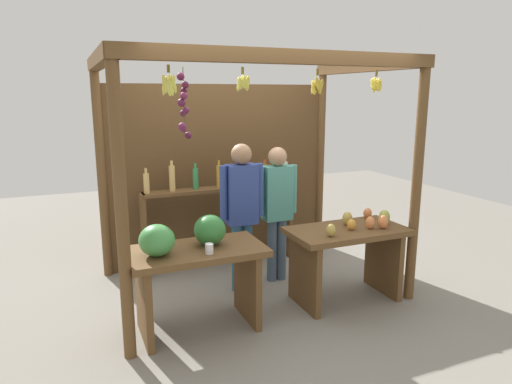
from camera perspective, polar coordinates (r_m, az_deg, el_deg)
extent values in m
plane|color=gray|center=(5.24, -0.81, -11.53)|extent=(12.00, 12.00, 0.00)
cylinder|color=brown|center=(3.64, -16.41, -2.24)|extent=(0.10, 0.10, 2.47)
cylinder|color=brown|center=(4.85, 19.39, 1.08)|extent=(0.10, 0.10, 2.47)
cylinder|color=brown|center=(5.48, -18.70, 2.33)|extent=(0.10, 0.10, 2.47)
cylinder|color=brown|center=(6.34, 8.03, 4.12)|extent=(0.10, 0.10, 2.47)
cube|color=brown|center=(3.96, 4.39, 16.45)|extent=(2.96, 0.12, 0.12)
cube|color=brown|center=(4.48, -18.79, 15.36)|extent=(0.12, 1.98, 0.12)
cube|color=brown|center=(5.51, 13.55, 14.95)|extent=(0.12, 1.98, 0.12)
cube|color=#52381E|center=(5.79, -4.39, 2.21)|extent=(2.86, 0.04, 2.22)
cylinder|color=brown|center=(3.72, -10.86, 14.86)|extent=(0.02, 0.02, 0.06)
ellipsoid|color=#D1CC4C|center=(3.73, -10.31, 13.11)|extent=(0.04, 0.09, 0.15)
ellipsoid|color=#D1CC4C|center=(3.74, -10.48, 13.01)|extent=(0.07, 0.08, 0.15)
ellipsoid|color=#D1CC4C|center=(3.74, -10.84, 13.17)|extent=(0.06, 0.04, 0.15)
ellipsoid|color=#D1CC4C|center=(3.75, -11.30, 12.79)|extent=(0.06, 0.06, 0.15)
ellipsoid|color=#D1CC4C|center=(3.72, -11.17, 12.96)|extent=(0.06, 0.08, 0.15)
ellipsoid|color=#D1CC4C|center=(3.70, -11.30, 13.13)|extent=(0.05, 0.06, 0.15)
ellipsoid|color=#D1CC4C|center=(3.69, -10.86, 12.71)|extent=(0.06, 0.05, 0.15)
ellipsoid|color=#D1CC4C|center=(3.68, -10.57, 12.76)|extent=(0.06, 0.04, 0.15)
ellipsoid|color=#D1CC4C|center=(3.70, -10.22, 13.00)|extent=(0.08, 0.08, 0.15)
cylinder|color=brown|center=(3.98, -1.69, 14.87)|extent=(0.02, 0.02, 0.06)
ellipsoid|color=#D1CC4C|center=(3.99, -1.05, 13.51)|extent=(0.04, 0.08, 0.11)
ellipsoid|color=#D1CC4C|center=(4.01, -1.44, 13.63)|extent=(0.07, 0.07, 0.12)
ellipsoid|color=#D1CC4C|center=(4.02, -1.84, 13.65)|extent=(0.07, 0.04, 0.11)
ellipsoid|color=#D1CC4C|center=(4.01, -2.13, 13.14)|extent=(0.06, 0.05, 0.12)
ellipsoid|color=#D1CC4C|center=(3.98, -2.11, 13.33)|extent=(0.05, 0.06, 0.11)
ellipsoid|color=#D1CC4C|center=(3.95, -2.04, 13.36)|extent=(0.05, 0.06, 0.12)
ellipsoid|color=#D1CC4C|center=(3.94, -1.79, 13.44)|extent=(0.07, 0.06, 0.12)
ellipsoid|color=#D1CC4C|center=(3.94, -1.37, 13.47)|extent=(0.05, 0.04, 0.11)
ellipsoid|color=#D1CC4C|center=(3.97, -1.15, 13.21)|extent=(0.05, 0.05, 0.11)
cylinder|color=brown|center=(4.28, 7.67, 14.59)|extent=(0.02, 0.02, 0.06)
ellipsoid|color=gold|center=(4.29, 8.05, 12.85)|extent=(0.04, 0.09, 0.14)
ellipsoid|color=gold|center=(4.31, 7.58, 12.75)|extent=(0.08, 0.06, 0.15)
ellipsoid|color=gold|center=(4.29, 7.15, 12.80)|extent=(0.08, 0.07, 0.15)
ellipsoid|color=gold|center=(4.26, 7.16, 12.79)|extent=(0.04, 0.08, 0.14)
ellipsoid|color=gold|center=(4.25, 7.67, 13.22)|extent=(0.07, 0.05, 0.15)
ellipsoid|color=gold|center=(4.26, 7.93, 12.84)|extent=(0.06, 0.05, 0.15)
cylinder|color=brown|center=(4.63, 14.77, 14.11)|extent=(0.02, 0.02, 0.06)
ellipsoid|color=yellow|center=(4.65, 15.04, 12.86)|extent=(0.04, 0.05, 0.12)
ellipsoid|color=yellow|center=(4.67, 14.76, 12.88)|extent=(0.05, 0.05, 0.12)
ellipsoid|color=yellow|center=(4.65, 14.58, 12.56)|extent=(0.06, 0.04, 0.12)
ellipsoid|color=yellow|center=(4.64, 14.38, 13.05)|extent=(0.08, 0.06, 0.12)
ellipsoid|color=yellow|center=(4.62, 14.35, 12.80)|extent=(0.04, 0.07, 0.12)
ellipsoid|color=yellow|center=(4.59, 14.39, 12.86)|extent=(0.05, 0.08, 0.12)
ellipsoid|color=yellow|center=(4.60, 14.75, 12.70)|extent=(0.07, 0.05, 0.12)
ellipsoid|color=yellow|center=(4.60, 15.06, 12.67)|extent=(0.06, 0.04, 0.12)
ellipsoid|color=yellow|center=(4.63, 15.15, 12.66)|extent=(0.06, 0.07, 0.12)
cylinder|color=#4C422D|center=(4.01, -8.97, 11.21)|extent=(0.01, 0.01, 0.55)
sphere|color=#47142D|center=(3.98, -9.37, 14.00)|extent=(0.07, 0.07, 0.07)
sphere|color=#47142D|center=(3.99, -8.80, 13.05)|extent=(0.06, 0.06, 0.06)
sphere|color=#47142D|center=(4.03, -8.96, 12.35)|extent=(0.06, 0.06, 0.06)
sphere|color=#601E42|center=(3.98, -8.98, 11.75)|extent=(0.06, 0.06, 0.06)
sphere|color=#511938|center=(4.00, -9.26, 10.92)|extent=(0.07, 0.07, 0.07)
sphere|color=#511938|center=(4.00, -8.73, 10.01)|extent=(0.06, 0.06, 0.06)
sphere|color=#511938|center=(4.04, -9.07, 9.66)|extent=(0.06, 0.06, 0.06)
sphere|color=#601E42|center=(4.01, -9.05, 7.79)|extent=(0.06, 0.06, 0.06)
sphere|color=#601E42|center=(4.01, -9.17, 8.03)|extent=(0.07, 0.07, 0.07)
sphere|color=#47142D|center=(4.03, -8.45, 6.99)|extent=(0.06, 0.06, 0.06)
cube|color=brown|center=(4.12, -7.40, -7.36)|extent=(1.20, 0.64, 0.06)
cube|color=brown|center=(4.18, -13.78, -13.04)|extent=(0.06, 0.58, 0.71)
cube|color=brown|center=(4.40, -1.10, -11.32)|extent=(0.06, 0.58, 0.71)
ellipsoid|color=#2D7533|center=(4.15, -5.78, -4.73)|extent=(0.39, 0.39, 0.28)
ellipsoid|color=#429347|center=(3.94, -12.24, -5.90)|extent=(0.35, 0.35, 0.27)
cylinder|color=white|center=(3.95, -5.83, -7.04)|extent=(0.07, 0.07, 0.09)
cube|color=brown|center=(4.75, 11.26, -4.82)|extent=(1.20, 0.64, 0.06)
cube|color=brown|center=(4.64, 6.05, -10.10)|extent=(0.06, 0.58, 0.71)
cube|color=brown|center=(5.15, 15.58, -8.21)|extent=(0.06, 0.58, 0.71)
ellipsoid|color=#A8B24C|center=(4.98, 15.70, -3.01)|extent=(0.16, 0.16, 0.15)
ellipsoid|color=gold|center=(4.69, 11.79, -3.99)|extent=(0.11, 0.11, 0.11)
ellipsoid|color=#E07F47|center=(5.15, 13.72, -2.59)|extent=(0.10, 0.10, 0.12)
ellipsoid|color=#E07F47|center=(4.80, 15.54, -3.60)|extent=(0.11, 0.11, 0.14)
ellipsoid|color=#E07F47|center=(4.77, 14.02, -3.72)|extent=(0.12, 0.12, 0.13)
ellipsoid|color=#B79E47|center=(4.44, 9.31, -4.70)|extent=(0.13, 0.13, 0.12)
ellipsoid|color=#B79E47|center=(4.85, 11.31, -3.25)|extent=(0.15, 0.15, 0.14)
cube|color=brown|center=(5.46, -13.77, -5.33)|extent=(0.05, 0.20, 1.00)
cube|color=brown|center=(6.01, 4.03, -3.39)|extent=(0.05, 0.20, 1.00)
cube|color=brown|center=(5.55, -4.51, 0.40)|extent=(1.86, 0.22, 0.04)
cylinder|color=#D8B266|center=(5.32, -13.48, 1.05)|extent=(0.07, 0.07, 0.23)
cylinder|color=#D8B266|center=(5.29, -13.56, 2.58)|extent=(0.03, 0.03, 0.06)
cylinder|color=#D8B266|center=(5.37, -10.40, 1.67)|extent=(0.07, 0.07, 0.30)
cylinder|color=#D8B266|center=(5.34, -10.47, 3.56)|extent=(0.03, 0.03, 0.06)
cylinder|color=#338C4C|center=(5.43, -7.53, 1.64)|extent=(0.07, 0.07, 0.25)
cylinder|color=#338C4C|center=(5.41, -7.58, 3.25)|extent=(0.03, 0.03, 0.06)
cylinder|color=gold|center=(5.51, -4.63, 1.96)|extent=(0.06, 0.06, 0.27)
cylinder|color=gold|center=(5.49, -4.66, 3.64)|extent=(0.03, 0.03, 0.06)
cylinder|color=gold|center=(5.61, -1.66, 2.30)|extent=(0.08, 0.08, 0.29)
cylinder|color=gold|center=(5.59, -1.67, 4.09)|extent=(0.03, 0.03, 0.06)
cylinder|color=#994C1E|center=(5.73, 1.07, 2.26)|extent=(0.07, 0.07, 0.25)
cylinder|color=#994C1E|center=(5.70, 1.08, 3.77)|extent=(0.03, 0.03, 0.06)
cylinder|color=silver|center=(5.84, 3.59, 2.51)|extent=(0.07, 0.07, 0.26)
cylinder|color=silver|center=(5.82, 3.61, 4.07)|extent=(0.03, 0.03, 0.06)
cylinder|color=#2B5C7E|center=(4.99, -2.39, -8.15)|extent=(0.11, 0.11, 0.75)
cylinder|color=#2B5C7E|center=(5.03, -1.10, -7.97)|extent=(0.11, 0.11, 0.75)
cube|color=#2D428C|center=(4.81, -1.80, -0.30)|extent=(0.32, 0.19, 0.63)
cylinder|color=#2D428C|center=(4.74, -4.06, -0.13)|extent=(0.08, 0.08, 0.57)
cylinder|color=#2D428C|center=(4.88, 0.39, 0.26)|extent=(0.08, 0.08, 0.57)
sphere|color=#997051|center=(4.74, -1.83, 4.73)|extent=(0.22, 0.22, 0.22)
cylinder|color=#465B6E|center=(5.25, 1.98, -7.27)|extent=(0.11, 0.11, 0.72)
cylinder|color=#465B6E|center=(5.30, 3.17, -7.09)|extent=(0.11, 0.11, 0.72)
cube|color=teal|center=(5.10, 2.65, -0.12)|extent=(0.32, 0.19, 0.61)
cylinder|color=teal|center=(5.01, 0.59, 0.04)|extent=(0.08, 0.08, 0.55)
cylinder|color=teal|center=(5.18, 4.66, 0.40)|extent=(0.08, 0.08, 0.55)
sphere|color=tan|center=(5.03, 2.70, 4.44)|extent=(0.21, 0.21, 0.21)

